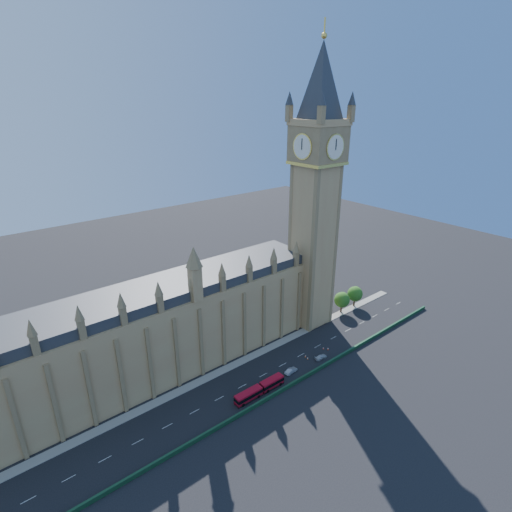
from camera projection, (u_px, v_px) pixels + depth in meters
ground at (253, 381)px, 118.27m from camera, size 400.00×400.00×0.00m
palace_westminster at (137, 338)px, 114.42m from camera, size 120.00×20.00×28.00m
elizabeth_tower at (316, 175)px, 130.46m from camera, size 20.59×20.59×105.00m
bridge_parapet at (273, 395)px, 111.55m from camera, size 160.00×0.60×1.20m
kerb_north at (234, 365)px, 125.10m from camera, size 160.00×3.00×0.16m
tree_east_near at (342, 299)px, 154.02m from camera, size 6.00×6.00×8.50m
tree_east_far at (355, 293)px, 158.70m from camera, size 6.00×6.00×8.50m
red_bus at (260, 389)px, 112.52m from camera, size 16.46×2.67×2.79m
car_grey at (259, 391)px, 112.89m from camera, size 4.83×2.18×1.61m
car_silver at (291, 371)px, 121.37m from camera, size 4.59×1.95×1.47m
car_white at (321, 357)px, 127.97m from camera, size 4.45×1.99×1.27m
cone_a at (308, 358)px, 127.76m from camera, size 0.59×0.59×0.73m
cone_b at (305, 356)px, 128.84m from camera, size 0.56×0.56×0.68m
cone_c at (323, 348)px, 132.97m from camera, size 0.53×0.53×0.67m
cone_d at (328, 349)px, 132.52m from camera, size 0.52×0.52×0.75m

